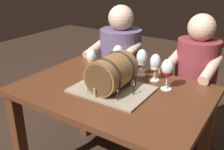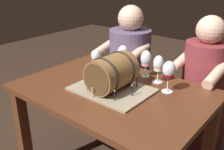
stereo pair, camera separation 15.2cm
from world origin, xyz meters
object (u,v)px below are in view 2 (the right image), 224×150
object	(u,v)px
barrel_cake	(112,75)
wine_glass_white	(158,65)
wine_glass_empty	(123,53)
person_seated_right	(200,100)
wine_glass_rose	(146,59)
wine_glass_red	(169,71)
person_seated_left	(129,75)
wine_glass_amber	(96,57)
dining_table	(113,106)

from	to	relation	value
barrel_cake	wine_glass_white	world-z (taller)	barrel_cake
wine_glass_empty	person_seated_right	size ratio (longest dim) A/B	0.17
wine_glass_rose	wine_glass_red	bearing A→B (deg)	-26.78
barrel_cake	wine_glass_red	world-z (taller)	barrel_cake
wine_glass_rose	person_seated_left	distance (m)	0.60
wine_glass_amber	wine_glass_red	bearing A→B (deg)	2.99
person_seated_left	person_seated_right	xyz separation A→B (m)	(0.66, -0.00, -0.03)
wine_glass_amber	wine_glass_empty	size ratio (longest dim) A/B	0.86
wine_glass_rose	wine_glass_white	world-z (taller)	wine_glass_rose
wine_glass_rose	wine_glass_red	distance (m)	0.26
person_seated_left	wine_glass_rose	bearing A→B (deg)	-42.26
barrel_cake	person_seated_right	size ratio (longest dim) A/B	0.40
person_seated_left	person_seated_right	distance (m)	0.66
wine_glass_white	wine_glass_red	bearing A→B (deg)	-36.00
wine_glass_amber	dining_table	bearing A→B (deg)	-27.96
wine_glass_white	person_seated_right	xyz separation A→B (m)	(0.17, 0.37, -0.35)
wine_glass_rose	wine_glass_red	size ratio (longest dim) A/B	0.96
wine_glass_red	wine_glass_empty	distance (m)	0.42
dining_table	wine_glass_amber	world-z (taller)	wine_glass_amber
wine_glass_white	person_seated_left	xyz separation A→B (m)	(-0.49, 0.38, -0.32)
person_seated_right	person_seated_left	bearing A→B (deg)	179.95
person_seated_left	wine_glass_red	bearing A→B (deg)	-37.09
person_seated_left	wine_glass_white	bearing A→B (deg)	-37.34
wine_glass_amber	person_seated_right	world-z (taller)	person_seated_right
wine_glass_white	person_seated_left	bearing A→B (deg)	142.66
barrel_cake	wine_glass_empty	size ratio (longest dim) A/B	2.39
person_seated_left	person_seated_right	world-z (taller)	person_seated_left
wine_glass_amber	barrel_cake	bearing A→B (deg)	-30.57
wine_glass_red	person_seated_left	distance (m)	0.83
dining_table	person_seated_right	bearing A→B (deg)	62.46
dining_table	person_seated_right	size ratio (longest dim) A/B	1.02
wine_glass_amber	person_seated_left	bearing A→B (deg)	97.11
dining_table	wine_glass_white	xyz separation A→B (m)	(0.16, 0.26, 0.25)
dining_table	wine_glass_white	bearing A→B (deg)	57.57
wine_glass_red	wine_glass_empty	bearing A→B (deg)	166.80
wine_glass_red	person_seated_left	bearing A→B (deg)	142.91
wine_glass_empty	person_seated_right	xyz separation A→B (m)	(0.46, 0.36, -0.37)
wine_glass_white	wine_glass_amber	size ratio (longest dim) A/B	1.10
wine_glass_red	person_seated_right	world-z (taller)	person_seated_right
dining_table	person_seated_left	world-z (taller)	person_seated_left
barrel_cake	wine_glass_rose	xyz separation A→B (m)	(0.04, 0.31, 0.02)
dining_table	person_seated_left	size ratio (longest dim) A/B	1.01
dining_table	person_seated_left	distance (m)	0.72
barrel_cake	wine_glass_red	xyz separation A→B (m)	(0.27, 0.20, 0.03)
wine_glass_rose	barrel_cake	bearing A→B (deg)	-96.64
barrel_cake	wine_glass_white	distance (m)	0.32
barrel_cake	person_seated_right	distance (m)	0.80
wine_glass_rose	wine_glass_amber	distance (m)	0.35
barrel_cake	wine_glass_red	size ratio (longest dim) A/B	2.36
wine_glass_white	wine_glass_amber	world-z (taller)	wine_glass_white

